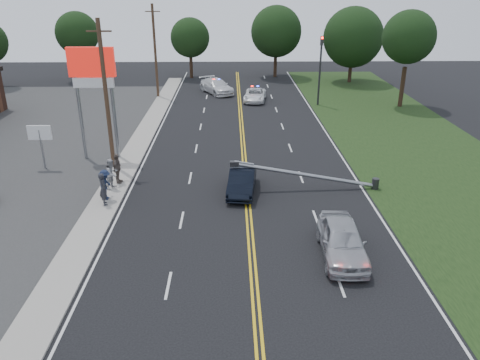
{
  "coord_description": "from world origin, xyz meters",
  "views": [
    {
      "loc": [
        -0.95,
        -18.79,
        11.99
      ],
      "look_at": [
        -0.47,
        5.57,
        1.7
      ],
      "focal_mm": 35.0,
      "sensor_mm": 36.0,
      "label": 1
    }
  ],
  "objects_px": {
    "bystander_c": "(105,185)",
    "emergency_a": "(255,95)",
    "small_sign": "(40,136)",
    "utility_pole_far": "(155,51)",
    "waiting_sedan": "(342,240)",
    "emergency_b": "(217,86)",
    "crashed_sedan": "(242,181)",
    "bystander_a": "(103,189)",
    "bystander_b": "(112,174)",
    "traffic_signal": "(320,65)",
    "fallen_streetlight": "(314,176)",
    "utility_pole_mid": "(106,96)",
    "bystander_d": "(117,168)",
    "pylon_sign": "(93,77)"
  },
  "relations": [
    {
      "from": "traffic_signal",
      "to": "emergency_a",
      "type": "xyz_separation_m",
      "value": [
        -6.61,
        1.93,
        -3.54
      ]
    },
    {
      "from": "bystander_b",
      "to": "bystander_c",
      "type": "height_order",
      "value": "bystander_b"
    },
    {
      "from": "utility_pole_mid",
      "to": "bystander_a",
      "type": "distance_m",
      "value": 7.37
    },
    {
      "from": "bystander_c",
      "to": "bystander_d",
      "type": "bearing_deg",
      "value": 3.5
    },
    {
      "from": "utility_pole_far",
      "to": "bystander_c",
      "type": "xyz_separation_m",
      "value": [
        0.83,
        -27.42,
        -4.04
      ]
    },
    {
      "from": "fallen_streetlight",
      "to": "utility_pole_mid",
      "type": "xyz_separation_m",
      "value": [
        -13.39,
        4.0,
        4.17
      ]
    },
    {
      "from": "small_sign",
      "to": "bystander_c",
      "type": "xyz_separation_m",
      "value": [
        5.63,
        -5.42,
        -1.29
      ]
    },
    {
      "from": "waiting_sedan",
      "to": "bystander_d",
      "type": "bearing_deg",
      "value": 147.37
    },
    {
      "from": "traffic_signal",
      "to": "waiting_sedan",
      "type": "height_order",
      "value": "traffic_signal"
    },
    {
      "from": "traffic_signal",
      "to": "bystander_b",
      "type": "height_order",
      "value": "traffic_signal"
    },
    {
      "from": "emergency_b",
      "to": "bystander_c",
      "type": "relative_size",
      "value": 3.1
    },
    {
      "from": "emergency_b",
      "to": "bystander_a",
      "type": "bearing_deg",
      "value": -127.89
    },
    {
      "from": "bystander_c",
      "to": "emergency_a",
      "type": "bearing_deg",
      "value": -14.53
    },
    {
      "from": "utility_pole_far",
      "to": "emergency_b",
      "type": "relative_size",
      "value": 1.75
    },
    {
      "from": "traffic_signal",
      "to": "crashed_sedan",
      "type": "relative_size",
      "value": 1.59
    },
    {
      "from": "emergency_a",
      "to": "pylon_sign",
      "type": "bearing_deg",
      "value": -116.58
    },
    {
      "from": "utility_pole_far",
      "to": "waiting_sedan",
      "type": "height_order",
      "value": "utility_pole_far"
    },
    {
      "from": "emergency_b",
      "to": "bystander_d",
      "type": "xyz_separation_m",
      "value": [
        -5.6,
        -26.92,
        0.27
      ]
    },
    {
      "from": "utility_pole_mid",
      "to": "bystander_c",
      "type": "xyz_separation_m",
      "value": [
        0.83,
        -5.42,
        -4.04
      ]
    },
    {
      "from": "utility_pole_far",
      "to": "bystander_d",
      "type": "relative_size",
      "value": 5.12
    },
    {
      "from": "traffic_signal",
      "to": "utility_pole_far",
      "type": "relative_size",
      "value": 0.7
    },
    {
      "from": "emergency_a",
      "to": "bystander_b",
      "type": "bearing_deg",
      "value": -105.35
    },
    {
      "from": "pylon_sign",
      "to": "bystander_a",
      "type": "xyz_separation_m",
      "value": [
        2.19,
        -8.13,
        -4.92
      ]
    },
    {
      "from": "pylon_sign",
      "to": "bystander_d",
      "type": "bearing_deg",
      "value": -65.28
    },
    {
      "from": "fallen_streetlight",
      "to": "bystander_c",
      "type": "relative_size",
      "value": 5.09
    },
    {
      "from": "traffic_signal",
      "to": "utility_pole_far",
      "type": "xyz_separation_m",
      "value": [
        -17.5,
        4.0,
        0.88
      ]
    },
    {
      "from": "pylon_sign",
      "to": "bystander_c",
      "type": "relative_size",
      "value": 4.35
    },
    {
      "from": "emergency_b",
      "to": "small_sign",
      "type": "bearing_deg",
      "value": -142.58
    },
    {
      "from": "traffic_signal",
      "to": "utility_pole_far",
      "type": "distance_m",
      "value": 17.97
    },
    {
      "from": "fallen_streetlight",
      "to": "bystander_d",
      "type": "xyz_separation_m",
      "value": [
        -12.41,
        1.04,
        0.18
      ]
    },
    {
      "from": "fallen_streetlight",
      "to": "bystander_d",
      "type": "distance_m",
      "value": 12.45
    },
    {
      "from": "utility_pole_far",
      "to": "emergency_b",
      "type": "bearing_deg",
      "value": 16.59
    },
    {
      "from": "waiting_sedan",
      "to": "emergency_b",
      "type": "relative_size",
      "value": 0.87
    },
    {
      "from": "pylon_sign",
      "to": "waiting_sedan",
      "type": "bearing_deg",
      "value": -43.06
    },
    {
      "from": "fallen_streetlight",
      "to": "bystander_a",
      "type": "bearing_deg",
      "value": -170.33
    },
    {
      "from": "bystander_d",
      "to": "crashed_sedan",
      "type": "bearing_deg",
      "value": -94.26
    },
    {
      "from": "bystander_a",
      "to": "bystander_b",
      "type": "relative_size",
      "value": 1.0
    },
    {
      "from": "waiting_sedan",
      "to": "bystander_a",
      "type": "relative_size",
      "value": 2.56
    },
    {
      "from": "traffic_signal",
      "to": "emergency_b",
      "type": "xyz_separation_m",
      "value": [
        -10.92,
        5.97,
        -3.38
      ]
    },
    {
      "from": "bystander_d",
      "to": "small_sign",
      "type": "bearing_deg",
      "value": 68.34
    },
    {
      "from": "small_sign",
      "to": "bystander_c",
      "type": "relative_size",
      "value": 1.68
    },
    {
      "from": "crashed_sedan",
      "to": "emergency_a",
      "type": "height_order",
      "value": "crashed_sedan"
    },
    {
      "from": "small_sign",
      "to": "waiting_sedan",
      "type": "bearing_deg",
      "value": -32.84
    },
    {
      "from": "small_sign",
      "to": "fallen_streetlight",
      "type": "height_order",
      "value": "small_sign"
    },
    {
      "from": "small_sign",
      "to": "utility_pole_mid",
      "type": "bearing_deg",
      "value": 0.0
    },
    {
      "from": "emergency_b",
      "to": "bystander_a",
      "type": "relative_size",
      "value": 2.96
    },
    {
      "from": "emergency_b",
      "to": "bystander_b",
      "type": "distance_m",
      "value": 28.34
    },
    {
      "from": "small_sign",
      "to": "utility_pole_mid",
      "type": "relative_size",
      "value": 0.31
    },
    {
      "from": "bystander_a",
      "to": "bystander_c",
      "type": "distance_m",
      "value": 0.71
    },
    {
      "from": "fallen_streetlight",
      "to": "bystander_b",
      "type": "bearing_deg",
      "value": 179.03
    }
  ]
}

